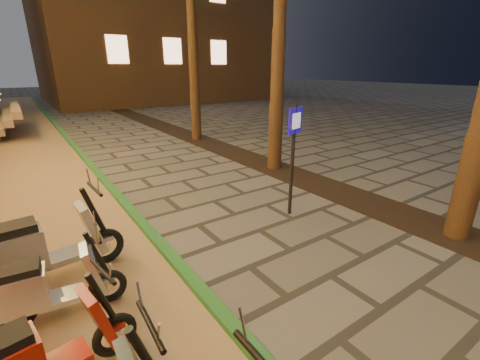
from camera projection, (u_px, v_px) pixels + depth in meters
parking_strip at (26, 179)px, 8.63m from camera, size 3.40×60.00×0.01m
green_curb at (93, 167)px, 9.53m from camera, size 0.18×60.00×0.10m
planting_strip at (326, 187)px, 8.08m from camera, size 1.20×40.00×0.02m
pedestrian_sign at (294, 145)px, 6.15m from camera, size 0.47×0.18×2.22m
scooter_8 at (31, 360)px, 2.77m from camera, size 1.52×0.65×1.07m
scooter_9 at (40, 289)px, 3.67m from camera, size 1.49×0.55×1.04m
scooter_10 at (36, 250)px, 4.28m from camera, size 1.81×0.64×1.28m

